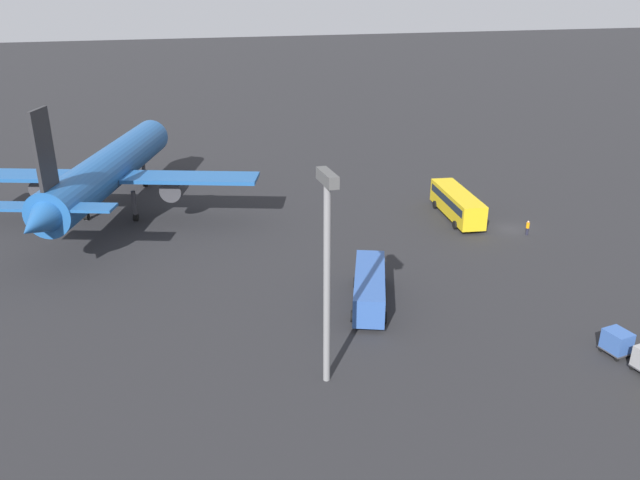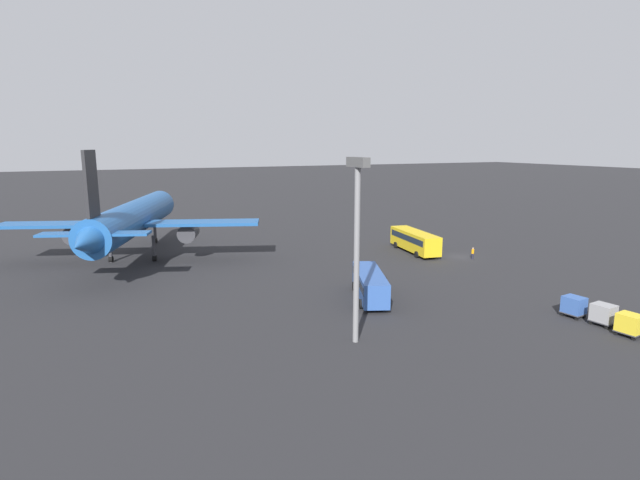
% 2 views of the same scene
% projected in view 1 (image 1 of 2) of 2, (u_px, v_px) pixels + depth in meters
% --- Properties ---
extents(ground_plane, '(600.00, 600.00, 0.00)m').
position_uv_depth(ground_plane, '(509.00, 229.00, 73.94)').
color(ground_plane, '#232326').
extents(airplane, '(41.75, 35.83, 16.20)m').
position_uv_depth(airplane, '(109.00, 170.00, 75.53)').
color(airplane, '#1E5193').
rests_on(airplane, ground).
extents(shuttle_bus_near, '(12.36, 4.72, 3.32)m').
position_uv_depth(shuttle_bus_near, '(457.00, 202.00, 76.91)').
color(shuttle_bus_near, gold).
rests_on(shuttle_bus_near, ground).
extents(shuttle_bus_far, '(10.84, 6.52, 3.02)m').
position_uv_depth(shuttle_bus_far, '(370.00, 286.00, 55.96)').
color(shuttle_bus_far, '#2D5199').
rests_on(shuttle_bus_far, ground).
extents(worker_person, '(0.38, 0.38, 1.74)m').
position_uv_depth(worker_person, '(528.00, 228.00, 71.93)').
color(worker_person, '#1E1E2D').
rests_on(worker_person, ground).
extents(cargo_cart_blue, '(2.20, 1.92, 2.06)m').
position_uv_depth(cargo_cart_blue, '(617.00, 341.00, 48.44)').
color(cargo_cart_blue, '#38383D').
rests_on(cargo_cart_blue, ground).
extents(light_pole, '(2.80, 0.70, 15.81)m').
position_uv_depth(light_pole, '(327.00, 257.00, 42.05)').
color(light_pole, slate).
rests_on(light_pole, ground).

